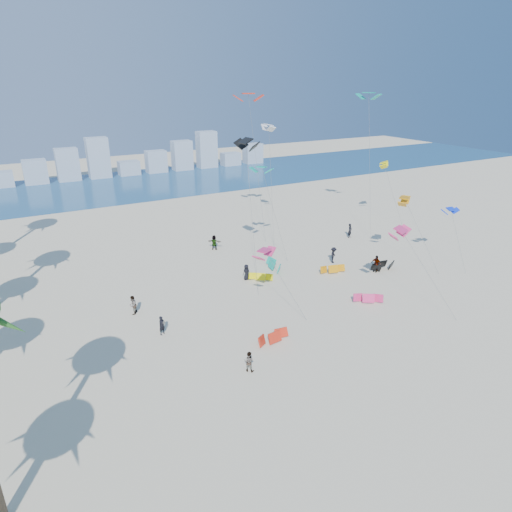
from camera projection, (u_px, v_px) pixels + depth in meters
ground at (337, 412)px, 28.05m from camera, size 220.00×220.00×0.00m
ocean at (104, 187)px, 86.59m from camera, size 220.00×220.00×0.00m
kitesurfer_near at (162, 325)px, 36.39m from camera, size 0.71×0.62×1.63m
kitesurfer_mid at (249, 361)px, 31.81m from camera, size 0.95×0.96×1.56m
kitesurfers_far at (275, 258)px, 49.96m from camera, size 31.46×16.17×1.91m
grounded_kites at (317, 283)px, 44.90m from camera, size 21.44×15.33×1.00m
flying_kites at (323, 149)px, 49.70m from camera, size 32.11×30.52×18.61m
distant_skyline at (86, 164)px, 93.05m from camera, size 85.00×3.00×8.40m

